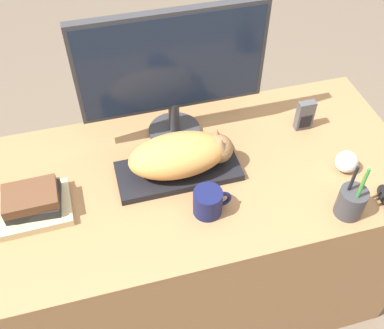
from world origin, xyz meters
name	(u,v)px	position (x,y,z in m)	size (l,w,h in m)	color
desk	(201,238)	(0.00, 0.33, 0.38)	(1.36, 0.66, 0.76)	#9E7047
keyboard	(178,171)	(-0.07, 0.35, 0.77)	(0.38, 0.16, 0.02)	black
cat	(183,154)	(-0.06, 0.35, 0.84)	(0.32, 0.16, 0.12)	#D18C47
monitor	(172,68)	(-0.04, 0.53, 1.02)	(0.58, 0.18, 0.45)	#333338
coffee_mug	(209,202)	(-0.02, 0.18, 0.80)	(0.11, 0.08, 0.08)	#141947
pen_cup	(351,201)	(0.36, 0.07, 0.81)	(0.08, 0.08, 0.21)	#38383D
baseball	(346,162)	(0.44, 0.23, 0.79)	(0.07, 0.07, 0.07)	silver
phone	(305,116)	(0.39, 0.44, 0.81)	(0.06, 0.03, 0.11)	#4C4C51
book_stack	(33,203)	(-0.51, 0.31, 0.79)	(0.21, 0.17, 0.09)	#C6B284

